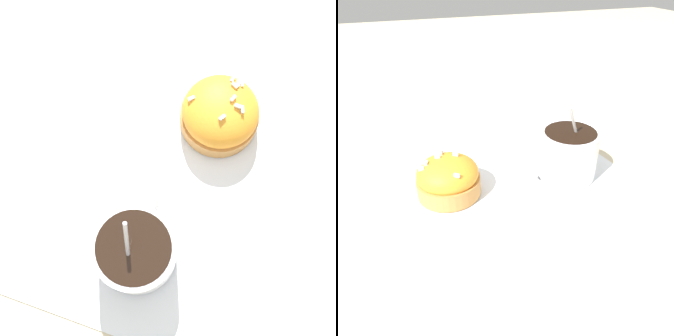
{
  "view_description": "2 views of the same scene",
  "coord_description": "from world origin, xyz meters",
  "views": [
    {
      "loc": [
        0.12,
        0.05,
        0.59
      ],
      "look_at": [
        -0.01,
        -0.01,
        0.04
      ],
      "focal_mm": 60.0,
      "sensor_mm": 36.0,
      "label": 1
    },
    {
      "loc": [
        -0.13,
        -0.34,
        0.27
      ],
      "look_at": [
        -0.01,
        -0.01,
        0.04
      ],
      "focal_mm": 35.0,
      "sensor_mm": 36.0,
      "label": 2
    }
  ],
  "objects": [
    {
      "name": "ground_plane",
      "position": [
        0.0,
        0.0,
        0.0
      ],
      "size": [
        3.0,
        3.0,
        0.0
      ],
      "primitive_type": "plane",
      "color": "#C6B793"
    },
    {
      "name": "coffee_cup",
      "position": [
        0.08,
        -0.0,
        0.04
      ],
      "size": [
        0.11,
        0.08,
        0.11
      ],
      "color": "white",
      "rests_on": "paper_napkin"
    },
    {
      "name": "frosted_pastry",
      "position": [
        -0.08,
        0.01,
        0.03
      ],
      "size": [
        0.08,
        0.08,
        0.06
      ],
      "color": "#C18442",
      "rests_on": "paper_napkin"
    },
    {
      "name": "paper_napkin",
      "position": [
        0.0,
        0.0,
        0.0
      ],
      "size": [
        0.37,
        0.38,
        0.0
      ],
      "color": "white",
      "rests_on": "ground_plane"
    }
  ]
}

